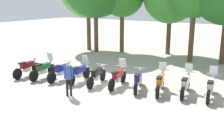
# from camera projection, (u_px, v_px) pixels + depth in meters

# --- Properties ---
(ground_plane) EXTENTS (80.00, 80.00, 0.00)m
(ground_plane) POSITION_uv_depth(u_px,v_px,m) (107.00, 86.00, 13.64)
(ground_plane) COLOR #ADA899
(motorcycle_0) EXTENTS (0.63, 2.18, 0.99)m
(motorcycle_0) POSITION_uv_depth(u_px,v_px,m) (27.00, 68.00, 15.30)
(motorcycle_0) COLOR black
(motorcycle_0) RESTS_ON ground_plane
(motorcycle_1) EXTENTS (0.62, 2.19, 1.37)m
(motorcycle_1) POSITION_uv_depth(u_px,v_px,m) (43.00, 69.00, 14.92)
(motorcycle_1) COLOR black
(motorcycle_1) RESTS_ON ground_plane
(motorcycle_2) EXTENTS (0.62, 2.19, 0.99)m
(motorcycle_2) POSITION_uv_depth(u_px,v_px,m) (61.00, 71.00, 14.58)
(motorcycle_2) COLOR black
(motorcycle_2) RESTS_ON ground_plane
(motorcycle_3) EXTENTS (0.62, 2.18, 1.37)m
(motorcycle_3) POSITION_uv_depth(u_px,v_px,m) (79.00, 72.00, 14.22)
(motorcycle_3) COLOR black
(motorcycle_3) RESTS_ON ground_plane
(motorcycle_4) EXTENTS (0.70, 2.17, 0.99)m
(motorcycle_4) POSITION_uv_depth(u_px,v_px,m) (97.00, 75.00, 13.73)
(motorcycle_4) COLOR black
(motorcycle_4) RESTS_ON ground_plane
(motorcycle_5) EXTENTS (0.64, 2.18, 1.37)m
(motorcycle_5) POSITION_uv_depth(u_px,v_px,m) (118.00, 77.00, 13.41)
(motorcycle_5) COLOR black
(motorcycle_5) RESTS_ON ground_plane
(motorcycle_6) EXTENTS (0.91, 2.10, 0.99)m
(motorcycle_6) POSITION_uv_depth(u_px,v_px,m) (138.00, 80.00, 12.95)
(motorcycle_6) COLOR black
(motorcycle_6) RESTS_ON ground_plane
(motorcycle_7) EXTENTS (0.78, 2.14, 1.37)m
(motorcycle_7) POSITION_uv_depth(u_px,v_px,m) (160.00, 82.00, 12.53)
(motorcycle_7) COLOR black
(motorcycle_7) RESTS_ON ground_plane
(motorcycle_8) EXTENTS (0.62, 2.18, 1.37)m
(motorcycle_8) POSITION_uv_depth(u_px,v_px,m) (186.00, 84.00, 12.27)
(motorcycle_8) COLOR black
(motorcycle_8) RESTS_ON ground_plane
(motorcycle_9) EXTENTS (0.62, 2.19, 1.37)m
(motorcycle_9) POSITION_uv_depth(u_px,v_px,m) (211.00, 87.00, 11.84)
(motorcycle_9) COLOR black
(motorcycle_9) RESTS_ON ground_plane
(person_0) EXTENTS (0.36, 0.31, 1.65)m
(person_0) POSITION_uv_depth(u_px,v_px,m) (68.00, 76.00, 11.99)
(person_0) COLOR black
(person_0) RESTS_ON ground_plane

